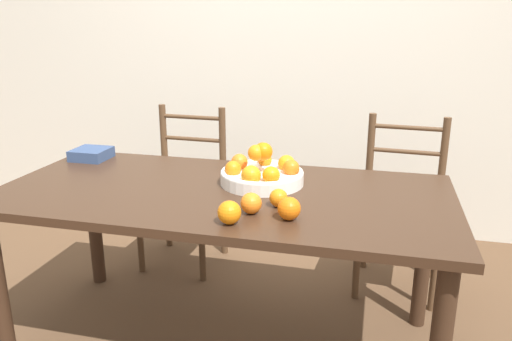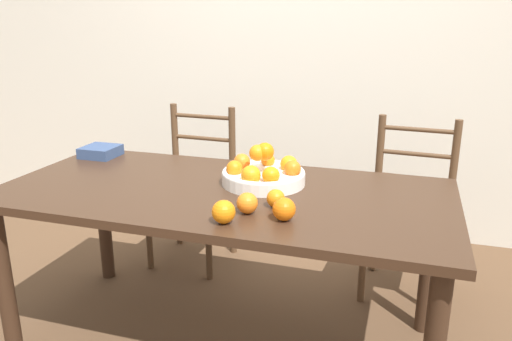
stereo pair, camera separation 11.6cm
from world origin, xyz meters
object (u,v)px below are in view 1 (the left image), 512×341
(fruit_bowl, at_px, (262,173))
(orange_loose_3, at_px, (229,212))
(orange_loose_1, at_px, (289,208))
(chair_left, at_px, (185,189))
(book_stack, at_px, (91,154))
(chair_right, at_px, (401,207))
(orange_loose_0, at_px, (251,203))
(orange_loose_2, at_px, (278,198))

(fruit_bowl, height_order, orange_loose_3, fruit_bowl)
(orange_loose_1, relative_size, chair_left, 0.09)
(chair_left, distance_m, book_stack, 0.62)
(orange_loose_3, bearing_deg, book_stack, 145.57)
(orange_loose_3, height_order, chair_right, chair_right)
(fruit_bowl, distance_m, orange_loose_3, 0.45)
(orange_loose_0, height_order, orange_loose_2, orange_loose_0)
(orange_loose_2, bearing_deg, chair_left, 130.37)
(fruit_bowl, relative_size, chair_left, 0.39)
(orange_loose_0, relative_size, book_stack, 0.46)
(chair_right, xyz_separation_m, book_stack, (-1.54, -0.44, 0.30))
(orange_loose_1, xyz_separation_m, chair_right, (0.43, 0.98, -0.32))
(orange_loose_1, height_order, chair_left, chair_left)
(orange_loose_0, xyz_separation_m, orange_loose_2, (0.08, 0.09, -0.00))
(chair_left, relative_size, book_stack, 5.37)
(orange_loose_3, xyz_separation_m, chair_left, (-0.60, 1.06, -0.32))
(book_stack, bearing_deg, chair_left, 54.18)
(orange_loose_0, bearing_deg, orange_loose_1, -9.60)
(book_stack, bearing_deg, orange_loose_2, -22.15)
(orange_loose_2, height_order, chair_left, chair_left)
(fruit_bowl, distance_m, chair_right, 0.93)
(orange_loose_0, bearing_deg, book_stack, 151.82)
(fruit_bowl, distance_m, orange_loose_1, 0.41)
(chair_right, bearing_deg, book_stack, -160.11)
(chair_left, relative_size, chair_right, 1.00)
(orange_loose_1, height_order, chair_right, chair_right)
(fruit_bowl, height_order, chair_right, chair_right)
(orange_loose_0, xyz_separation_m, book_stack, (-0.97, 0.52, -0.01))
(orange_loose_3, relative_size, chair_left, 0.09)
(chair_left, bearing_deg, orange_loose_2, -47.40)
(orange_loose_3, bearing_deg, fruit_bowl, 89.05)
(fruit_bowl, distance_m, orange_loose_2, 0.28)
(chair_right, relative_size, book_stack, 5.37)
(chair_right, bearing_deg, orange_loose_0, -116.98)
(orange_loose_3, distance_m, chair_right, 1.27)
(orange_loose_2, bearing_deg, fruit_bowl, 116.20)
(orange_loose_1, xyz_separation_m, orange_loose_3, (-0.19, -0.09, 0.00))
(orange_loose_0, relative_size, chair_left, 0.08)
(orange_loose_3, bearing_deg, chair_right, 59.69)
(orange_loose_1, bearing_deg, fruit_bowl, 116.81)
(fruit_bowl, bearing_deg, chair_right, 44.89)
(orange_loose_1, bearing_deg, chair_right, 66.23)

